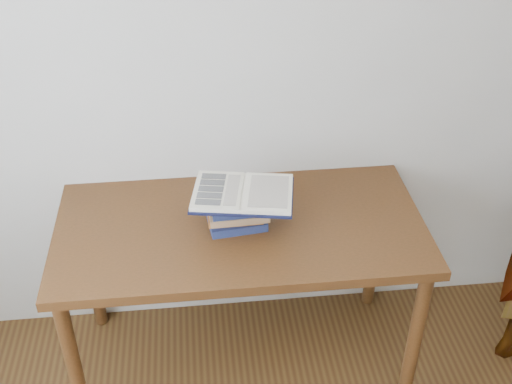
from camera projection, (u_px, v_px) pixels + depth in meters
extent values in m
cube|color=beige|center=(242.00, 71.00, 2.61)|extent=(3.50, 0.04, 2.60)
cube|color=#4C2913|center=(240.00, 228.00, 2.60)|extent=(1.49, 0.75, 0.04)
cylinder|color=#4C2913|center=(75.00, 369.00, 2.51)|extent=(0.06, 0.06, 0.76)
cylinder|color=#4C2913|center=(415.00, 341.00, 2.64)|extent=(0.06, 0.06, 0.76)
cylinder|color=#4C2913|center=(91.00, 264.00, 3.02)|extent=(0.06, 0.06, 0.76)
cylinder|color=#4C2913|center=(375.00, 244.00, 3.15)|extent=(0.06, 0.06, 0.76)
cube|color=navy|center=(237.00, 221.00, 2.58)|extent=(0.24, 0.17, 0.04)
cube|color=#A75B26|center=(235.00, 214.00, 2.56)|extent=(0.22, 0.14, 0.03)
cube|color=#9F7C52|center=(238.00, 211.00, 2.53)|extent=(0.24, 0.17, 0.03)
cube|color=navy|center=(236.00, 205.00, 2.52)|extent=(0.21, 0.17, 0.03)
cube|color=maroon|center=(238.00, 197.00, 2.51)|extent=(0.22, 0.15, 0.03)
cube|color=black|center=(243.00, 195.00, 2.49)|extent=(0.43, 0.34, 0.01)
cube|color=beige|center=(218.00, 191.00, 2.49)|extent=(0.23, 0.29, 0.02)
cube|color=beige|center=(268.00, 193.00, 2.47)|extent=(0.23, 0.29, 0.02)
cylinder|color=beige|center=(243.00, 193.00, 2.48)|extent=(0.06, 0.26, 0.01)
cube|color=black|center=(214.00, 176.00, 2.55)|extent=(0.10, 0.05, 0.00)
cube|color=black|center=(212.00, 182.00, 2.52)|extent=(0.10, 0.05, 0.00)
cube|color=black|center=(211.00, 189.00, 2.48)|extent=(0.10, 0.05, 0.00)
cube|color=black|center=(210.00, 195.00, 2.45)|extent=(0.10, 0.05, 0.00)
cube|color=black|center=(208.00, 202.00, 2.41)|extent=(0.10, 0.05, 0.00)
cube|color=beige|center=(232.00, 190.00, 2.48)|extent=(0.09, 0.22, 0.00)
cube|color=beige|center=(269.00, 191.00, 2.47)|extent=(0.19, 0.24, 0.00)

